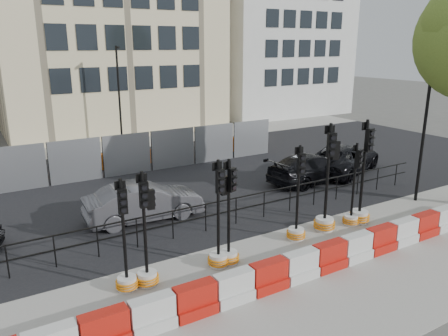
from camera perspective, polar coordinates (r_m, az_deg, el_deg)
ground at (r=14.50m, az=4.15°, el=-8.95°), size 120.00×120.00×0.00m
sidewalk_near at (r=12.44m, az=12.34°, el=-13.70°), size 40.00×6.00×0.02m
road at (r=20.22m, az=-7.31°, el=-1.71°), size 40.00×14.00×0.03m
sidewalk_far at (r=28.44m, az=-14.71°, el=3.02°), size 40.00×4.00×0.02m
building_cream at (r=34.22m, az=-15.51°, el=20.22°), size 15.00×10.06×18.00m
building_white at (r=41.00m, az=6.30°, el=18.45°), size 12.00×9.06×16.00m
kerb_railing at (r=15.15m, az=1.58°, el=-4.97°), size 18.00×0.04×1.00m
heras_fencing at (r=22.81m, az=-9.00°, el=1.91°), size 14.33×1.72×2.00m
lamp_post_far at (r=27.11m, az=-13.53°, el=9.38°), size 0.12×0.56×6.00m
lamp_post_near at (r=18.48m, az=24.85°, el=5.53°), size 0.12×0.56×6.00m
barrier_row at (r=12.40m, az=11.79°, el=-11.91°), size 16.75×0.50×0.80m
traffic_signal_a at (r=11.58m, az=-12.65°, el=-12.65°), size 0.59×0.59×2.99m
traffic_signal_b at (r=11.63m, az=-10.04°, el=-11.69°), size 0.61×0.61×3.10m
traffic_signal_c at (r=12.55m, az=0.65°, el=-9.77°), size 0.61×0.61×3.11m
traffic_signal_d at (r=12.37m, az=-0.67°, el=-9.65°), size 0.62×0.62×3.13m
traffic_signal_e at (r=14.20m, az=9.48°, el=-6.83°), size 0.62×0.62×3.13m
traffic_signal_f at (r=14.99m, az=13.18°, el=-4.87°), size 0.72×0.72×3.67m
traffic_signal_g at (r=15.76m, az=16.39°, el=-5.11°), size 0.58×0.58×2.93m
traffic_signal_h at (r=15.97m, az=17.42°, el=-4.33°), size 0.72×0.72×3.68m
car_b at (r=15.78m, az=-10.42°, el=-4.37°), size 1.92×4.32×1.37m
car_c at (r=20.22m, az=11.35°, el=0.00°), size 2.69×4.87×1.31m
car_d at (r=22.11m, az=15.22°, el=1.22°), size 5.71×6.58×1.39m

